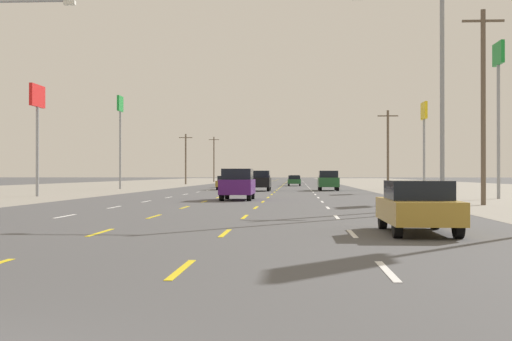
# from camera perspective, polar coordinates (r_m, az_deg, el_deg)

# --- Properties ---
(ground_plane) EXTENTS (572.00, 572.00, 0.00)m
(ground_plane) POSITION_cam_1_polar(r_m,az_deg,el_deg) (71.21, 0.25, -1.61)
(ground_plane) COLOR #4C4C4F
(lot_apron_left) EXTENTS (28.00, 440.00, 0.01)m
(lot_apron_left) POSITION_cam_1_polar(r_m,az_deg,el_deg) (76.60, -18.59, -1.50)
(lot_apron_left) COLOR gray
(lot_apron_left) RESTS_ON ground
(lot_apron_right) EXTENTS (28.00, 440.00, 0.01)m
(lot_apron_right) POSITION_cam_1_polar(r_m,az_deg,el_deg) (74.16, 19.72, -1.54)
(lot_apron_right) COLOR gray
(lot_apron_right) RESTS_ON ground
(lane_markings) EXTENTS (10.64, 227.60, 0.01)m
(lane_markings) POSITION_cam_1_polar(r_m,az_deg,el_deg) (109.67, 1.30, -1.15)
(lane_markings) COLOR white
(lane_markings) RESTS_ON ground
(sedan_far_right_nearest) EXTENTS (1.80, 4.50, 1.46)m
(sedan_far_right_nearest) POSITION_cam_1_polar(r_m,az_deg,el_deg) (20.18, 12.82, -2.80)
(sedan_far_right_nearest) COLOR #B28C33
(sedan_far_right_nearest) RESTS_ON ground
(suv_center_turn_near) EXTENTS (1.98, 4.90, 1.98)m
(suv_center_turn_near) POSITION_cam_1_polar(r_m,az_deg,el_deg) (45.09, -1.48, -1.07)
(suv_center_turn_near) COLOR #4C196B
(suv_center_turn_near) RESTS_ON ground
(suv_center_turn_mid) EXTENTS (1.98, 4.90, 1.98)m
(suv_center_turn_mid) POSITION_cam_1_polar(r_m,az_deg,el_deg) (69.24, 0.34, -0.80)
(suv_center_turn_mid) COLOR black
(suv_center_turn_mid) RESTS_ON ground
(suv_far_right_midfar) EXTENTS (1.98, 4.90, 1.98)m
(suv_far_right_midfar) POSITION_cam_1_polar(r_m,az_deg,el_deg) (71.46, 5.81, -0.79)
(suv_far_right_midfar) COLOR #235B2D
(suv_far_right_midfar) RESTS_ON ground
(sedan_inner_left_far) EXTENTS (1.80, 4.50, 1.46)m
(sedan_inner_left_far) POSITION_cam_1_polar(r_m,az_deg,el_deg) (74.95, -2.41, -0.97)
(sedan_inner_left_far) COLOR #B28C33
(sedan_inner_left_far) RESTS_ON ground
(suv_inner_left_farther) EXTENTS (1.98, 4.90, 1.98)m
(suv_inner_left_farther) POSITION_cam_1_polar(r_m,az_deg,el_deg) (88.00, -1.58, -0.69)
(suv_inner_left_farther) COLOR navy
(suv_inner_left_farther) RESTS_ON ground
(sedan_inner_right_farthest) EXTENTS (1.80, 4.50, 1.46)m
(sedan_inner_right_farthest) POSITION_cam_1_polar(r_m,az_deg,el_deg) (99.44, 3.09, -0.80)
(sedan_inner_right_farthest) COLOR #235B2D
(sedan_inner_right_farthest) RESTS_ON ground
(sedan_inner_right_distant_a) EXTENTS (1.80, 4.50, 1.46)m
(sedan_inner_right_distant_a) POSITION_cam_1_polar(r_m,az_deg,el_deg) (125.60, 3.11, -0.70)
(sedan_inner_right_distant_a) COLOR #4C196B
(sedan_inner_right_distant_a) RESTS_ON ground
(pole_sign_left_row_1) EXTENTS (0.24, 2.68, 8.24)m
(pole_sign_left_row_1) POSITION_cam_1_polar(r_m,az_deg,el_deg) (55.05, -17.12, 4.74)
(pole_sign_left_row_1) COLOR gray
(pole_sign_left_row_1) RESTS_ON ground
(pole_sign_left_row_2) EXTENTS (0.24, 2.03, 10.31)m
(pole_sign_left_row_2) POSITION_cam_1_polar(r_m,az_deg,el_deg) (80.37, -10.83, 4.06)
(pole_sign_left_row_2) COLOR gray
(pole_sign_left_row_2) RESTS_ON ground
(pole_sign_right_row_1) EXTENTS (0.24, 2.14, 10.43)m
(pole_sign_right_row_1) POSITION_cam_1_polar(r_m,az_deg,el_deg) (50.35, 18.85, 6.75)
(pole_sign_right_row_1) COLOR gray
(pole_sign_right_row_1) RESTS_ON ground
(pole_sign_right_row_2) EXTENTS (0.24, 2.32, 8.31)m
(pole_sign_right_row_2) POSITION_cam_1_polar(r_m,az_deg,el_deg) (67.77, 13.32, 3.74)
(pole_sign_right_row_2) COLOR gray
(pole_sign_right_row_2) RESTS_ON ground
(streetlight_left_row_0) EXTENTS (3.94, 0.26, 9.78)m
(streetlight_left_row_0) POSITION_cam_1_polar(r_m,az_deg,el_deg) (34.70, -19.78, 6.34)
(streetlight_left_row_0) COLOR gray
(streetlight_left_row_0) RESTS_ON ground
(streetlight_right_row_0) EXTENTS (4.07, 0.26, 9.85)m
(streetlight_right_row_0) POSITION_cam_1_polar(r_m,az_deg,el_deg) (32.54, 13.99, 6.86)
(streetlight_right_row_0) COLOR gray
(streetlight_right_row_0) RESTS_ON ground
(utility_pole_right_row_0) EXTENTS (2.20, 0.26, 10.36)m
(utility_pole_right_row_0) POSITION_cam_1_polar(r_m,az_deg,el_deg) (39.66, 17.75, 5.13)
(utility_pole_right_row_0) COLOR brown
(utility_pole_right_row_0) RESTS_ON ground
(utility_pole_right_row_1) EXTENTS (2.20, 0.26, 8.50)m
(utility_pole_right_row_1) POSITION_cam_1_polar(r_m,az_deg,el_deg) (77.59, 10.53, 1.78)
(utility_pole_right_row_1) COLOR brown
(utility_pole_right_row_1) RESTS_ON ground
(utility_pole_left_row_2) EXTENTS (2.20, 0.26, 8.17)m
(utility_pole_left_row_2) POSITION_cam_1_polar(r_m,az_deg,el_deg) (115.89, -5.65, 1.01)
(utility_pole_left_row_2) COLOR brown
(utility_pole_left_row_2) RESTS_ON ground
(utility_pole_left_row_3) EXTENTS (2.20, 0.26, 9.64)m
(utility_pole_left_row_3) POSITION_cam_1_polar(r_m,az_deg,el_deg) (152.27, -3.39, 0.97)
(utility_pole_left_row_3) COLOR brown
(utility_pole_left_row_3) RESTS_ON ground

